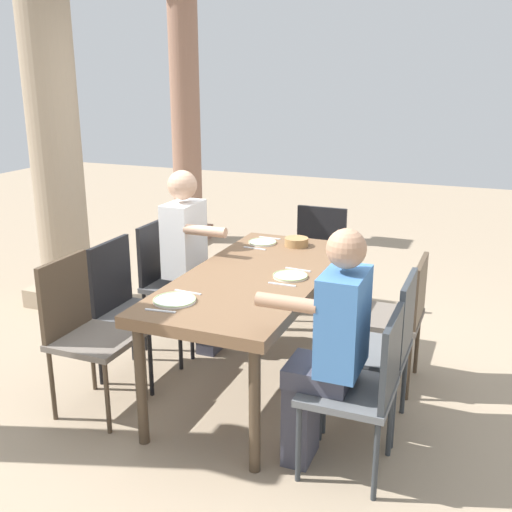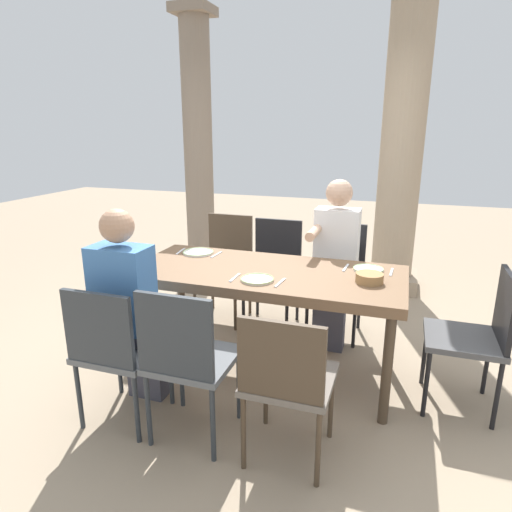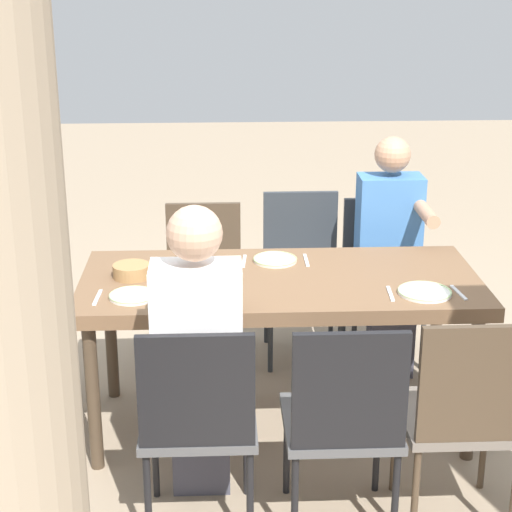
{
  "view_description": "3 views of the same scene",
  "coord_description": "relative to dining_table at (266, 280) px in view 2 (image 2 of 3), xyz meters",
  "views": [
    {
      "loc": [
        -3.3,
        -1.34,
        1.96
      ],
      "look_at": [
        0.06,
        0.03,
        0.86
      ],
      "focal_mm": 42.65,
      "sensor_mm": 36.0,
      "label": 1
    },
    {
      "loc": [
        0.84,
        -2.71,
        1.69
      ],
      "look_at": [
        -0.06,
        -0.05,
        0.87
      ],
      "focal_mm": 31.15,
      "sensor_mm": 36.0,
      "label": 2
    },
    {
      "loc": [
        0.27,
        3.64,
        2.15
      ],
      "look_at": [
        0.11,
        -0.01,
        0.87
      ],
      "focal_mm": 59.89,
      "sensor_mm": 36.0,
      "label": 3
    }
  ],
  "objects": [
    {
      "name": "chair_east_south",
      "position": [
        0.36,
        -0.82,
        -0.2
      ],
      "size": [
        0.44,
        0.44,
        0.85
      ],
      "color": "#6A6158",
      "rests_on": "ground"
    },
    {
      "name": "plate_0",
      "position": [
        -0.61,
        0.23,
        0.08
      ],
      "size": [
        0.23,
        0.23,
        0.02
      ],
      "color": "white",
      "rests_on": "dining_table"
    },
    {
      "name": "chair_west_north",
      "position": [
        -0.64,
        0.83,
        -0.16
      ],
      "size": [
        0.44,
        0.44,
        0.93
      ],
      "color": "#6A6158",
      "rests_on": "ground"
    },
    {
      "name": "plate_1",
      "position": [
        0.01,
        -0.22,
        0.08
      ],
      "size": [
        0.21,
        0.21,
        0.02
      ],
      "color": "silver",
      "rests_on": "dining_table"
    },
    {
      "name": "fork_2",
      "position": [
        0.5,
        0.21,
        0.07
      ],
      "size": [
        0.03,
        0.17,
        0.01
      ],
      "primitive_type": "cube",
      "rotation": [
        0.0,
        0.0,
        -0.06
      ],
      "color": "silver",
      "rests_on": "dining_table"
    },
    {
      "name": "plate_2",
      "position": [
        0.65,
        0.21,
        0.08
      ],
      "size": [
        0.2,
        0.2,
        0.02
      ],
      "color": "white",
      "rests_on": "dining_table"
    },
    {
      "name": "chair_head_east",
      "position": [
        1.33,
        0.0,
        -0.18
      ],
      "size": [
        0.44,
        0.44,
        0.89
      ],
      "color": "#4F4F50",
      "rests_on": "ground"
    },
    {
      "name": "stone_column_centre",
      "position": [
        0.77,
        2.1,
        0.8
      ],
      "size": [
        0.55,
        0.55,
        3.04
      ],
      "color": "tan",
      "rests_on": "ground"
    },
    {
      "name": "chair_mid_south",
      "position": [
        -0.18,
        -0.83,
        -0.17
      ],
      "size": [
        0.44,
        0.44,
        0.91
      ],
      "color": "#5B5E61",
      "rests_on": "ground"
    },
    {
      "name": "diner_woman_green",
      "position": [
        0.36,
        0.64,
        0.01
      ],
      "size": [
        0.35,
        0.49,
        1.31
      ],
      "color": "#3F3F4C",
      "rests_on": "ground"
    },
    {
      "name": "spoon_2",
      "position": [
        0.8,
        0.21,
        0.07
      ],
      "size": [
        0.02,
        0.17,
        0.01
      ],
      "primitive_type": "cube",
      "rotation": [
        0.0,
        0.0,
        -0.04
      ],
      "color": "silver",
      "rests_on": "dining_table"
    },
    {
      "name": "diner_man_white",
      "position": [
        -0.64,
        -0.64,
        -0.02
      ],
      "size": [
        0.35,
        0.49,
        1.27
      ],
      "color": "#3F3F4C",
      "rests_on": "ground"
    },
    {
      "name": "dining_table",
      "position": [
        0.0,
        0.0,
        0.0
      ],
      "size": [
        1.82,
        0.82,
        0.77
      ],
      "color": "brown",
      "rests_on": "ground"
    },
    {
      "name": "spoon_1",
      "position": [
        0.16,
        -0.22,
        0.07
      ],
      "size": [
        0.03,
        0.17,
        0.01
      ],
      "primitive_type": "cube",
      "rotation": [
        0.0,
        0.0,
        -0.09
      ],
      "color": "silver",
      "rests_on": "dining_table"
    },
    {
      "name": "fork_1",
      "position": [
        -0.14,
        -0.22,
        0.07
      ],
      "size": [
        0.02,
        0.17,
        0.01
      ],
      "primitive_type": "cube",
      "rotation": [
        0.0,
        0.0,
        -0.01
      ],
      "color": "silver",
      "rests_on": "dining_table"
    },
    {
      "name": "bread_basket",
      "position": [
        0.68,
        -0.04,
        0.1
      ],
      "size": [
        0.17,
        0.17,
        0.06
      ],
      "primitive_type": "cylinder",
      "color": "#9E7547",
      "rests_on": "dining_table"
    },
    {
      "name": "chair_west_south",
      "position": [
        -0.64,
        -0.83,
        -0.19
      ],
      "size": [
        0.44,
        0.44,
        0.87
      ],
      "color": "#5B5E61",
      "rests_on": "ground"
    },
    {
      "name": "stone_column_near",
      "position": [
        -1.49,
        2.1,
        0.75
      ],
      "size": [
        0.43,
        0.43,
        2.95
      ],
      "color": "gray",
      "rests_on": "ground"
    },
    {
      "name": "chair_east_north",
      "position": [
        0.36,
        0.83,
        -0.16
      ],
      "size": [
        0.44,
        0.44,
        0.92
      ],
      "color": "#4F4F50",
      "rests_on": "ground"
    },
    {
      "name": "chair_mid_north",
      "position": [
        -0.18,
        0.83,
        -0.18
      ],
      "size": [
        0.44,
        0.44,
        0.92
      ],
      "color": "#4F4F50",
      "rests_on": "ground"
    },
    {
      "name": "ground_plane",
      "position": [
        0.0,
        0.0,
        -0.7
      ],
      "size": [
        16.0,
        16.0,
        0.0
      ],
      "primitive_type": "plane",
      "color": "gray"
    },
    {
      "name": "fork_0",
      "position": [
        -0.76,
        0.23,
        0.07
      ],
      "size": [
        0.04,
        0.17,
        0.01
      ],
      "primitive_type": "cube",
      "rotation": [
        0.0,
        0.0,
        0.12
      ],
      "color": "silver",
      "rests_on": "dining_table"
    },
    {
      "name": "spoon_0",
      "position": [
        -0.46,
        0.23,
        0.07
      ],
      "size": [
        0.03,
        0.17,
        0.01
      ],
      "primitive_type": "cube",
      "rotation": [
        0.0,
        0.0,
        -0.06
      ],
      "color": "silver",
      "rests_on": "dining_table"
    }
  ]
}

